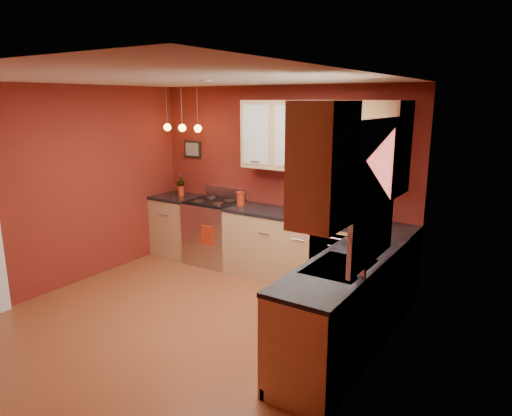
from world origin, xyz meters
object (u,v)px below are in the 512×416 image
Objects in this scene: red_canister at (241,199)px; sink at (340,269)px; gas_range at (215,231)px; soap_pump at (361,265)px; coffee_maker at (367,213)px.

sink is at bearing -35.12° from red_canister.
gas_range is 1.59× the size of sink.
soap_pump is at bearing -34.55° from red_canister.
soap_pump is (2.87, -1.64, 0.56)m from gas_range.
red_canister is 0.94× the size of soap_pump.
red_canister is at bearing 145.45° from soap_pump.
coffee_maker reaches higher than red_canister.
gas_range is 5.40× the size of soap_pump.
coffee_maker is 1.33× the size of soap_pump.
coffee_maker is 1.80m from soap_pump.
sink reaches higher than gas_range.
coffee_maker is at bearing 1.85° from red_canister.
red_canister is (-2.15, 1.51, 0.12)m from sink.
sink reaches higher than red_canister.
red_canister is at bearing -177.36° from coffee_maker.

